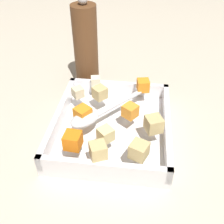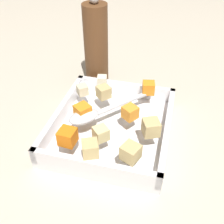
% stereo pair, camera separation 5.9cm
% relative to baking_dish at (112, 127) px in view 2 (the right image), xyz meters
% --- Properties ---
extents(ground_plane, '(4.00, 4.00, 0.00)m').
position_rel_baking_dish_xyz_m(ground_plane, '(0.01, -0.01, -0.02)').
color(ground_plane, '#BCB29E').
extents(baking_dish, '(0.28, 0.26, 0.05)m').
position_rel_baking_dish_xyz_m(baking_dish, '(0.00, 0.00, 0.00)').
color(baking_dish, silver).
rests_on(baking_dish, ground_plane).
extents(carrot_chunk_heap_side, '(0.04, 0.04, 0.03)m').
position_rel_baking_dish_xyz_m(carrot_chunk_heap_side, '(-0.02, 0.06, 0.05)').
color(carrot_chunk_heap_side, orange).
rests_on(carrot_chunk_heap_side, baking_dish).
extents(carrot_chunk_far_right, '(0.04, 0.04, 0.03)m').
position_rel_baking_dish_xyz_m(carrot_chunk_far_right, '(0.00, -0.04, 0.05)').
color(carrot_chunk_far_right, orange).
rests_on(carrot_chunk_far_right, baking_dish).
extents(carrot_chunk_corner_sw, '(0.03, 0.03, 0.03)m').
position_rel_baking_dish_xyz_m(carrot_chunk_corner_sw, '(-0.10, 0.06, 0.05)').
color(carrot_chunk_corner_sw, orange).
rests_on(carrot_chunk_corner_sw, baking_dish).
extents(carrot_chunk_heap_top, '(0.03, 0.03, 0.03)m').
position_rel_baking_dish_xyz_m(carrot_chunk_heap_top, '(0.11, -0.06, 0.05)').
color(carrot_chunk_heap_top, orange).
rests_on(carrot_chunk_heap_top, baking_dish).
extents(potato_chunk_far_left, '(0.04, 0.04, 0.03)m').
position_rel_baking_dish_xyz_m(potato_chunk_far_left, '(-0.07, 0.00, 0.05)').
color(potato_chunk_far_left, '#E0CC89').
rests_on(potato_chunk_far_left, baking_dish).
extents(potato_chunk_near_left, '(0.04, 0.04, 0.03)m').
position_rel_baking_dish_xyz_m(potato_chunk_near_left, '(-0.11, -0.06, 0.05)').
color(potato_chunk_near_left, tan).
rests_on(potato_chunk_near_left, baking_dish).
extents(potato_chunk_rim_edge, '(0.03, 0.03, 0.02)m').
position_rel_baking_dish_xyz_m(potato_chunk_rim_edge, '(0.06, 0.09, 0.05)').
color(potato_chunk_rim_edge, beige).
rests_on(potato_chunk_rim_edge, baking_dish).
extents(potato_chunk_near_spoon, '(0.03, 0.03, 0.02)m').
position_rel_baking_dish_xyz_m(potato_chunk_near_spoon, '(0.12, 0.06, 0.05)').
color(potato_chunk_near_spoon, beige).
rests_on(potato_chunk_near_spoon, baking_dish).
extents(potato_chunk_under_handle, '(0.04, 0.04, 0.03)m').
position_rel_baking_dish_xyz_m(potato_chunk_under_handle, '(0.06, 0.04, 0.05)').
color(potato_chunk_under_handle, tan).
rests_on(potato_chunk_under_handle, baking_dish).
extents(potato_chunk_front_center, '(0.04, 0.04, 0.03)m').
position_rel_baking_dish_xyz_m(potato_chunk_front_center, '(-0.12, 0.01, 0.05)').
color(potato_chunk_front_center, tan).
rests_on(potato_chunk_front_center, baking_dish).
extents(potato_chunk_near_right, '(0.04, 0.04, 0.03)m').
position_rel_baking_dish_xyz_m(potato_chunk_near_right, '(-0.04, -0.09, 0.05)').
color(potato_chunk_near_right, tan).
rests_on(potato_chunk_near_right, baking_dish).
extents(serving_spoon, '(0.19, 0.17, 0.02)m').
position_rel_baking_dish_xyz_m(serving_spoon, '(-0.02, 0.05, 0.04)').
color(serving_spoon, silver).
rests_on(serving_spoon, baking_dish).
extents(pepper_mill, '(0.06, 0.06, 0.25)m').
position_rel_baking_dish_xyz_m(pepper_mill, '(0.20, 0.09, 0.10)').
color(pepper_mill, brown).
rests_on(pepper_mill, ground_plane).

